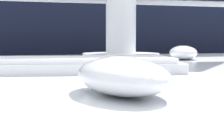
# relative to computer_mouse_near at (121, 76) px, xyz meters

# --- Properties ---
(partition_panel) EXTENTS (5.00, 0.03, 1.29)m
(partition_panel) POSITION_rel_computer_mouse_near_xyz_m (0.06, 0.97, -0.08)
(partition_panel) COLOR black
(partition_panel) RESTS_ON ground_plane
(computer_mouse_near) EXTENTS (0.10, 0.14, 0.04)m
(computer_mouse_near) POSITION_rel_computer_mouse_near_xyz_m (0.00, 0.00, 0.00)
(computer_mouse_near) COLOR white
(computer_mouse_near) RESTS_ON desk
(keyboard) EXTENTS (0.46, 0.18, 0.02)m
(keyboard) POSITION_rel_computer_mouse_near_xyz_m (-0.07, 0.23, -0.01)
(keyboard) COLOR silver
(keyboard) RESTS_ON desk
(computer_mouse_far) EXTENTS (0.12, 0.15, 0.04)m
(computer_mouse_far) POSITION_rel_computer_mouse_near_xyz_m (0.31, 0.49, 0.00)
(computer_mouse_far) COLOR white
(computer_mouse_far) RESTS_ON desk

